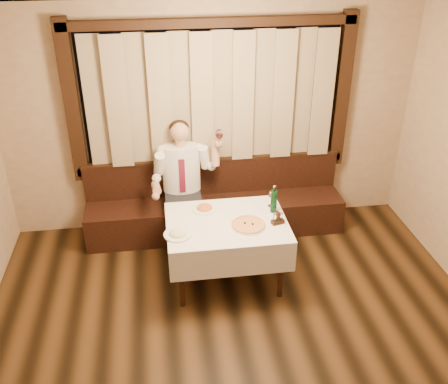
{
  "coord_description": "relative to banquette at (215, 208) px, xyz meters",
  "views": [
    {
      "loc": [
        -0.66,
        -2.68,
        3.57
      ],
      "look_at": [
        0.0,
        1.9,
        1.0
      ],
      "focal_mm": 40.0,
      "sensor_mm": 36.0,
      "label": 1
    }
  ],
  "objects": [
    {
      "name": "seated_man",
      "position": [
        -0.4,
        -0.09,
        0.55
      ],
      "size": [
        0.85,
        0.64,
        1.51
      ],
      "color": "black",
      "rests_on": "ground"
    },
    {
      "name": "dining_table",
      "position": [
        0.0,
        -1.02,
        0.34
      ],
      "size": [
        1.27,
        0.97,
        0.76
      ],
      "color": "black",
      "rests_on": "ground"
    },
    {
      "name": "cruet_caddy",
      "position": [
        0.52,
        -1.14,
        0.5
      ],
      "size": [
        0.14,
        0.1,
        0.14
      ],
      "rotation": [
        0.0,
        0.0,
        0.28
      ],
      "color": "black",
      "rests_on": "dining_table"
    },
    {
      "name": "pasta_red",
      "position": [
        -0.2,
        -0.75,
        0.48
      ],
      "size": [
        0.28,
        0.28,
        0.09
      ],
      "rotation": [
        0.0,
        0.0,
        0.1
      ],
      "color": "white",
      "rests_on": "dining_table"
    },
    {
      "name": "pasta_cream",
      "position": [
        -0.53,
        -1.21,
        0.49
      ],
      "size": [
        0.29,
        0.29,
        0.1
      ],
      "rotation": [
        0.0,
        0.0,
        -0.18
      ],
      "color": "white",
      "rests_on": "dining_table"
    },
    {
      "name": "pizza",
      "position": [
        0.21,
        -1.14,
        0.46
      ],
      "size": [
        0.37,
        0.37,
        0.04
      ],
      "rotation": [
        0.0,
        0.0,
        0.4
      ],
      "color": "white",
      "rests_on": "dining_table"
    },
    {
      "name": "table_wine_glass",
      "position": [
        0.53,
        -0.78,
        0.58
      ],
      "size": [
        0.07,
        0.07,
        0.19
      ],
      "rotation": [
        0.0,
        0.0,
        0.26
      ],
      "color": "white",
      "rests_on": "dining_table"
    },
    {
      "name": "room",
      "position": [
        -0.0,
        -1.75,
        1.19
      ],
      "size": [
        5.01,
        6.01,
        2.81
      ],
      "color": "black",
      "rests_on": "ground"
    },
    {
      "name": "green_bottle",
      "position": [
        0.53,
        -0.9,
        0.58
      ],
      "size": [
        0.07,
        0.07,
        0.32
      ],
      "rotation": [
        0.0,
        0.0,
        0.13
      ],
      "color": "#0F4820",
      "rests_on": "dining_table"
    },
    {
      "name": "banquette",
      "position": [
        0.0,
        0.0,
        0.0
      ],
      "size": [
        3.2,
        0.61,
        0.94
      ],
      "color": "black",
      "rests_on": "ground"
    }
  ]
}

